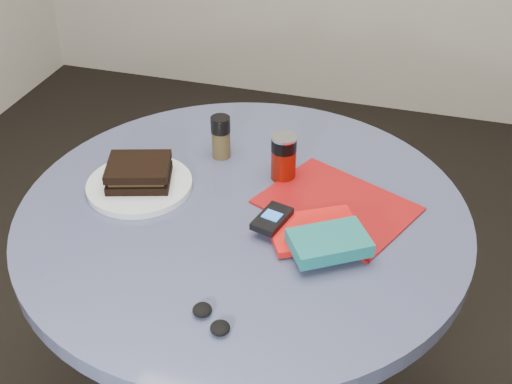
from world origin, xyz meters
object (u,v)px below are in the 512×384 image
(table, at_px, (244,263))
(pepper_grinder, at_px, (221,137))
(mp3_player, at_px, (272,219))
(sandwich, at_px, (139,172))
(soda_can, at_px, (284,157))
(headphones, at_px, (211,319))
(novel, at_px, (329,243))
(red_book, at_px, (314,231))
(plate, at_px, (140,185))
(magazine, at_px, (337,205))

(table, height_order, pepper_grinder, pepper_grinder)
(table, bearing_deg, mp3_player, -33.82)
(sandwich, height_order, soda_can, soda_can)
(mp3_player, bearing_deg, pepper_grinder, 128.68)
(headphones, bearing_deg, table, 97.74)
(table, distance_m, novel, 0.31)
(soda_can, distance_m, red_book, 0.23)
(soda_can, height_order, novel, soda_can)
(mp3_player, bearing_deg, novel, -21.48)
(soda_can, xyz_separation_m, mp3_player, (0.03, -0.20, -0.03))
(plate, xyz_separation_m, sandwich, (0.00, 0.00, 0.03))
(sandwich, height_order, mp3_player, sandwich)
(novel, height_order, headphones, novel)
(red_book, relative_size, headphones, 1.95)
(sandwich, xyz_separation_m, magazine, (0.45, 0.05, -0.04))
(table, bearing_deg, pepper_grinder, 121.12)
(sandwich, bearing_deg, novel, -14.25)
(sandwich, bearing_deg, magazine, 6.70)
(pepper_grinder, bearing_deg, table, -58.88)
(table, xyz_separation_m, sandwich, (-0.25, 0.01, 0.20))
(plate, distance_m, headphones, 0.46)
(sandwich, distance_m, soda_can, 0.33)
(red_book, bearing_deg, mp3_player, 154.24)
(table, xyz_separation_m, plate, (-0.25, 0.01, 0.17))
(novel, distance_m, headphones, 0.29)
(soda_can, bearing_deg, table, -111.13)
(pepper_grinder, relative_size, headphones, 1.14)
(magazine, bearing_deg, pepper_grinder, -177.40)
(headphones, bearing_deg, pepper_grinder, 106.90)
(plate, height_order, headphones, headphones)
(novel, bearing_deg, pepper_grinder, 105.48)
(soda_can, distance_m, novel, 0.29)
(red_book, relative_size, novel, 1.21)
(pepper_grinder, bearing_deg, plate, -126.86)
(table, xyz_separation_m, novel, (0.21, -0.11, 0.20))
(magazine, distance_m, mp3_player, 0.17)
(soda_can, bearing_deg, pepper_grinder, 164.17)
(plate, relative_size, magazine, 0.77)
(pepper_grinder, bearing_deg, mp3_player, -51.32)
(novel, bearing_deg, plate, 133.96)
(plate, relative_size, mp3_player, 2.30)
(plate, relative_size, novel, 1.59)
(plate, bearing_deg, pepper_grinder, 53.14)
(table, height_order, soda_can, soda_can)
(table, bearing_deg, novel, -26.52)
(red_book, bearing_deg, table, 135.00)
(plate, bearing_deg, mp3_player, -10.50)
(magazine, distance_m, red_book, 0.12)
(red_book, distance_m, novel, 0.07)
(plate, xyz_separation_m, pepper_grinder, (0.14, 0.18, 0.05))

